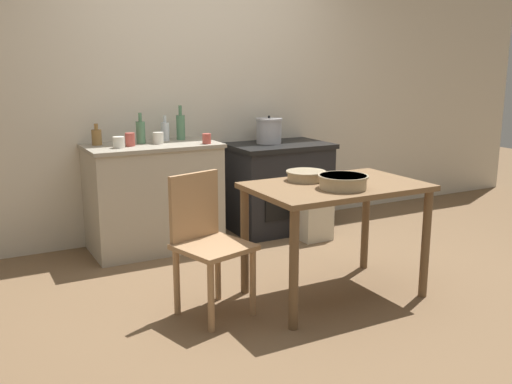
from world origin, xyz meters
TOP-DOWN VIEW (x-y plane):
  - ground_plane at (0.00, 0.00)m, footprint 14.00×14.00m
  - wall_back at (0.00, 1.58)m, footprint 8.00×0.07m
  - counter_cabinet at (-0.55, 1.26)m, footprint 1.07×0.62m
  - stove at (0.64, 1.25)m, footprint 0.91×0.63m
  - work_table at (0.18, -0.27)m, footprint 1.11×0.71m
  - chair at (-0.67, -0.12)m, footprint 0.49×0.49m
  - flour_sack at (0.76, 0.80)m, footprint 0.27×0.19m
  - stock_pot at (0.57, 1.31)m, footprint 0.24×0.24m
  - mixing_bowl_large at (0.13, -0.40)m, footprint 0.31×0.31m
  - mixing_bowl_small at (0.07, -0.08)m, footprint 0.26×0.26m
  - bottle_far_left at (-0.25, 1.38)m, footprint 0.07×0.07m
  - bottle_left at (-0.62, 1.31)m, footprint 0.07×0.07m
  - bottle_mid_left at (-0.96, 1.39)m, footprint 0.08×0.08m
  - bottle_center_left at (-0.39, 1.39)m, footprint 0.07×0.07m
  - cup_center at (-0.50, 1.23)m, footprint 0.09×0.09m
  - cup_center_right at (-0.74, 1.21)m, footprint 0.08×0.08m
  - cup_mid_right at (-0.16, 1.05)m, footprint 0.07×0.07m
  - cup_right at (-0.85, 1.16)m, footprint 0.09×0.09m

SIDE VIEW (x-z plane):
  - ground_plane at x=0.00m, z-range 0.00..0.00m
  - flour_sack at x=0.76m, z-range 0.00..0.36m
  - stove at x=0.64m, z-range 0.00..0.81m
  - counter_cabinet at x=-0.55m, z-range 0.00..0.88m
  - chair at x=-0.67m, z-range 0.04..0.90m
  - work_table at x=0.18m, z-range 0.27..1.03m
  - mixing_bowl_small at x=0.07m, z-range 0.76..0.83m
  - mixing_bowl_large at x=0.13m, z-range 0.76..0.85m
  - stock_pot at x=0.57m, z-range 0.80..1.05m
  - cup_mid_right at x=-0.16m, z-range 0.88..0.96m
  - cup_right at x=-0.85m, z-range 0.88..0.97m
  - cup_center at x=-0.50m, z-range 0.88..0.97m
  - cup_center_right at x=-0.74m, z-range 0.88..0.99m
  - bottle_mid_left at x=-0.96m, z-range 0.86..1.03m
  - bottle_center_left at x=-0.39m, z-range 0.86..1.07m
  - bottle_left at x=-0.62m, z-range 0.85..1.10m
  - bottle_far_left at x=-0.25m, z-range 0.85..1.14m
  - wall_back at x=0.00m, z-range 0.00..2.55m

